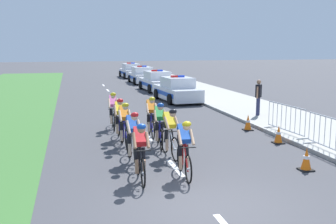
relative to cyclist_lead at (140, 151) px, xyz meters
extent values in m
plane|color=#424247|center=(1.13, -1.98, -0.79)|extent=(160.00, 160.00, 0.00)
cube|color=#A3A099|center=(7.73, 12.02, -0.73)|extent=(4.02, 60.00, 0.12)
cube|color=#9E9E99|center=(5.80, 12.02, -0.72)|extent=(0.16, 60.00, 0.13)
cube|color=white|center=(1.13, 0.85, -0.78)|extent=(0.14, 1.60, 0.01)
cube|color=white|center=(1.13, 4.85, -0.78)|extent=(0.14, 1.60, 0.01)
cube|color=white|center=(1.13, 8.85, -0.78)|extent=(0.14, 1.60, 0.01)
cube|color=white|center=(1.13, 12.85, -0.78)|extent=(0.14, 1.60, 0.01)
cube|color=white|center=(1.13, 16.85, -0.78)|extent=(0.14, 1.60, 0.01)
cube|color=white|center=(1.13, 20.85, -0.78)|extent=(0.14, 1.60, 0.01)
cube|color=white|center=(1.13, 24.85, -0.78)|extent=(0.14, 1.60, 0.01)
torus|color=black|center=(-0.02, -0.48, -0.42)|extent=(0.08, 0.73, 0.72)
cylinder|color=#99999E|center=(-0.02, -0.48, -0.42)|extent=(0.06, 0.06, 0.06)
torus|color=black|center=(0.02, 0.52, -0.42)|extent=(0.08, 0.73, 0.72)
cylinder|color=#99999E|center=(0.02, 0.52, -0.42)|extent=(0.06, 0.06, 0.06)
cylinder|color=black|center=(0.00, -0.03, 0.11)|extent=(0.06, 0.55, 0.04)
cylinder|color=black|center=(-0.01, -0.20, -0.21)|extent=(0.06, 0.48, 0.63)
cylinder|color=black|center=(0.01, 0.17, -0.19)|extent=(0.04, 0.04, 0.65)
cylinder|color=black|center=(-0.02, -0.38, 0.09)|extent=(0.42, 0.05, 0.03)
cube|color=black|center=(0.01, 0.17, 0.15)|extent=(0.11, 0.22, 0.05)
cube|color=red|center=(0.00, 0.05, 0.35)|extent=(0.30, 0.56, 0.45)
cube|color=black|center=(0.01, 0.16, 0.19)|extent=(0.29, 0.21, 0.18)
cylinder|color=black|center=(0.10, 0.11, -0.15)|extent=(0.12, 0.23, 0.40)
cylinder|color=#9E7051|center=(0.09, 0.03, -0.41)|extent=(0.10, 0.16, 0.36)
cylinder|color=black|center=(-0.08, 0.12, -0.15)|extent=(0.12, 0.17, 0.40)
cylinder|color=#9E7051|center=(-0.09, 0.04, -0.41)|extent=(0.10, 0.13, 0.36)
cylinder|color=#9E7051|center=(0.15, -0.17, 0.30)|extent=(0.09, 0.40, 0.35)
cylinder|color=#9E7051|center=(-0.17, -0.16, 0.30)|extent=(0.09, 0.40, 0.35)
sphere|color=#9E7051|center=(-0.01, -0.25, 0.59)|extent=(0.19, 0.19, 0.19)
ellipsoid|color=blue|center=(-0.01, -0.26, 0.66)|extent=(0.24, 0.32, 0.24)
torus|color=black|center=(1.12, -0.44, -0.42)|extent=(0.09, 0.73, 0.72)
cylinder|color=#99999E|center=(1.12, -0.44, -0.42)|extent=(0.06, 0.06, 0.06)
torus|color=black|center=(1.19, 0.56, -0.42)|extent=(0.09, 0.73, 0.72)
cylinder|color=#99999E|center=(1.19, 0.56, -0.42)|extent=(0.06, 0.06, 0.06)
cylinder|color=#B21919|center=(1.15, 0.01, 0.11)|extent=(0.07, 0.55, 0.04)
cylinder|color=#B21919|center=(1.14, -0.16, -0.21)|extent=(0.07, 0.48, 0.63)
cylinder|color=#B21919|center=(1.16, 0.21, -0.19)|extent=(0.04, 0.04, 0.65)
cylinder|color=black|center=(1.12, -0.34, 0.09)|extent=(0.42, 0.06, 0.03)
cube|color=black|center=(1.16, 0.21, 0.15)|extent=(0.11, 0.23, 0.05)
cube|color=blue|center=(1.15, 0.09, 0.35)|extent=(0.32, 0.56, 0.46)
cube|color=black|center=(1.16, 0.20, 0.19)|extent=(0.29, 0.22, 0.18)
cylinder|color=black|center=(1.25, 0.14, -0.15)|extent=(0.12, 0.23, 0.40)
cylinder|color=tan|center=(1.24, 0.06, -0.41)|extent=(0.10, 0.16, 0.36)
cylinder|color=black|center=(1.07, 0.16, -0.15)|extent=(0.12, 0.18, 0.40)
cylinder|color=tan|center=(1.06, 0.08, -0.41)|extent=(0.10, 0.13, 0.36)
cylinder|color=tan|center=(1.30, -0.14, 0.30)|extent=(0.10, 0.41, 0.35)
cylinder|color=tan|center=(0.98, -0.12, 0.30)|extent=(0.10, 0.41, 0.35)
sphere|color=tan|center=(1.13, -0.21, 0.59)|extent=(0.19, 0.19, 0.19)
ellipsoid|color=yellow|center=(1.13, -0.22, 0.66)|extent=(0.25, 0.33, 0.24)
torus|color=black|center=(0.10, 1.18, -0.42)|extent=(0.09, 0.73, 0.72)
cylinder|color=#99999E|center=(0.10, 1.18, -0.42)|extent=(0.06, 0.06, 0.06)
torus|color=black|center=(0.04, 2.18, -0.42)|extent=(0.09, 0.73, 0.72)
cylinder|color=#99999E|center=(0.04, 2.18, -0.42)|extent=(0.06, 0.06, 0.06)
cylinder|color=silver|center=(0.07, 1.63, 0.11)|extent=(0.07, 0.55, 0.04)
cylinder|color=silver|center=(0.09, 1.46, -0.21)|extent=(0.07, 0.48, 0.63)
cylinder|color=silver|center=(0.06, 1.83, -0.19)|extent=(0.04, 0.04, 0.65)
cylinder|color=black|center=(0.10, 1.28, 0.09)|extent=(0.42, 0.06, 0.03)
cube|color=black|center=(0.06, 1.83, 0.15)|extent=(0.11, 0.23, 0.05)
cube|color=blue|center=(0.07, 1.70, 0.35)|extent=(0.31, 0.56, 0.47)
cube|color=black|center=(0.06, 1.82, 0.19)|extent=(0.29, 0.22, 0.18)
cylinder|color=black|center=(0.15, 1.78, -0.15)|extent=(0.12, 0.23, 0.40)
cylinder|color=beige|center=(0.16, 1.70, -0.41)|extent=(0.10, 0.16, 0.36)
cylinder|color=black|center=(-0.02, 1.76, -0.15)|extent=(0.12, 0.18, 0.40)
cylinder|color=beige|center=(-0.02, 1.68, -0.41)|extent=(0.10, 0.13, 0.36)
cylinder|color=beige|center=(0.24, 1.50, 0.30)|extent=(0.10, 0.41, 0.35)
cylinder|color=beige|center=(-0.08, 1.48, 0.30)|extent=(0.10, 0.41, 0.35)
sphere|color=beige|center=(0.09, 1.41, 0.59)|extent=(0.19, 0.19, 0.19)
ellipsoid|color=red|center=(0.09, 1.40, 0.66)|extent=(0.25, 0.33, 0.24)
torus|color=black|center=(1.29, 1.46, -0.42)|extent=(0.10, 0.73, 0.72)
cylinder|color=#99999E|center=(1.29, 1.46, -0.42)|extent=(0.06, 0.06, 0.06)
torus|color=black|center=(1.21, 2.46, -0.42)|extent=(0.10, 0.73, 0.72)
cylinder|color=#99999E|center=(1.21, 2.46, -0.42)|extent=(0.06, 0.06, 0.06)
cylinder|color=white|center=(1.25, 1.91, 0.11)|extent=(0.08, 0.55, 0.04)
cylinder|color=white|center=(1.27, 1.74, -0.21)|extent=(0.08, 0.48, 0.63)
cylinder|color=white|center=(1.24, 2.11, -0.19)|extent=(0.04, 0.04, 0.65)
cylinder|color=black|center=(1.28, 1.56, 0.09)|extent=(0.42, 0.06, 0.03)
cube|color=black|center=(1.24, 2.11, 0.15)|extent=(0.12, 0.23, 0.05)
cube|color=yellow|center=(1.25, 1.99, 0.35)|extent=(0.32, 0.56, 0.47)
cube|color=black|center=(1.24, 2.10, 0.19)|extent=(0.30, 0.22, 0.18)
cylinder|color=black|center=(1.33, 2.06, -0.15)|extent=(0.13, 0.23, 0.40)
cylinder|color=tan|center=(1.34, 1.98, -0.41)|extent=(0.10, 0.16, 0.36)
cylinder|color=black|center=(1.15, 2.05, -0.15)|extent=(0.12, 0.18, 0.40)
cylinder|color=tan|center=(1.16, 1.97, -0.41)|extent=(0.10, 0.13, 0.36)
cylinder|color=tan|center=(1.42, 1.79, 0.30)|extent=(0.11, 0.41, 0.35)
cylinder|color=tan|center=(1.11, 1.76, 0.30)|extent=(0.11, 0.41, 0.35)
sphere|color=tan|center=(1.27, 1.69, 0.59)|extent=(0.19, 0.19, 0.19)
ellipsoid|color=black|center=(1.27, 1.68, 0.66)|extent=(0.25, 0.33, 0.24)
torus|color=black|center=(0.10, 3.07, -0.42)|extent=(0.07, 0.73, 0.72)
cylinder|color=#99999E|center=(0.10, 3.07, -0.42)|extent=(0.06, 0.06, 0.06)
torus|color=black|center=(0.06, 4.07, -0.42)|extent=(0.07, 0.73, 0.72)
cylinder|color=#99999E|center=(0.06, 4.07, -0.42)|extent=(0.06, 0.06, 0.06)
cylinder|color=#1E1E99|center=(0.08, 3.52, 0.11)|extent=(0.06, 0.55, 0.04)
cylinder|color=#1E1E99|center=(0.09, 3.34, -0.21)|extent=(0.06, 0.48, 0.63)
cylinder|color=#1E1E99|center=(0.07, 3.72, -0.19)|extent=(0.04, 0.04, 0.65)
cylinder|color=black|center=(0.10, 3.17, 0.09)|extent=(0.42, 0.04, 0.03)
cube|color=black|center=(0.07, 3.72, 0.15)|extent=(0.11, 0.22, 0.05)
cube|color=orange|center=(0.08, 3.59, 0.35)|extent=(0.30, 0.55, 0.46)
cube|color=black|center=(0.07, 3.71, 0.19)|extent=(0.29, 0.21, 0.18)
cylinder|color=black|center=(0.17, 3.66, -0.15)|extent=(0.12, 0.23, 0.40)
cylinder|color=beige|center=(0.17, 3.58, -0.41)|extent=(0.10, 0.16, 0.36)
cylinder|color=black|center=(-0.01, 3.66, -0.15)|extent=(0.12, 0.17, 0.40)
cylinder|color=beige|center=(-0.01, 3.58, -0.41)|extent=(0.09, 0.13, 0.36)
cylinder|color=beige|center=(0.25, 3.39, 0.30)|extent=(0.09, 0.40, 0.35)
cylinder|color=beige|center=(-0.07, 3.37, 0.30)|extent=(0.09, 0.40, 0.35)
sphere|color=beige|center=(0.09, 3.29, 0.59)|extent=(0.19, 0.19, 0.19)
ellipsoid|color=yellow|center=(0.09, 3.28, 0.66)|extent=(0.24, 0.32, 0.24)
torus|color=black|center=(1.17, 2.75, -0.42)|extent=(0.12, 0.72, 0.72)
cylinder|color=#99999E|center=(1.17, 2.75, -0.42)|extent=(0.07, 0.07, 0.06)
torus|color=black|center=(1.27, 3.75, -0.42)|extent=(0.12, 0.72, 0.72)
cylinder|color=#99999E|center=(1.27, 3.75, -0.42)|extent=(0.07, 0.07, 0.06)
cylinder|color=#1E1E99|center=(1.21, 3.20, 0.11)|extent=(0.10, 0.55, 0.04)
cylinder|color=#1E1E99|center=(1.20, 3.03, -0.21)|extent=(0.09, 0.48, 0.63)
cylinder|color=#1E1E99|center=(1.24, 3.40, -0.19)|extent=(0.04, 0.04, 0.65)
cylinder|color=black|center=(1.18, 2.85, 0.09)|extent=(0.42, 0.07, 0.03)
cube|color=black|center=(1.24, 3.40, 0.15)|extent=(0.12, 0.23, 0.05)
cube|color=green|center=(1.22, 3.27, 0.35)|extent=(0.34, 0.58, 0.44)
cube|color=black|center=(1.24, 3.39, 0.19)|extent=(0.30, 0.23, 0.18)
cylinder|color=black|center=(1.32, 3.33, -0.15)|extent=(0.13, 0.23, 0.40)
cylinder|color=tan|center=(1.31, 3.25, -0.41)|extent=(0.11, 0.16, 0.36)
cylinder|color=black|center=(1.14, 3.35, -0.15)|extent=(0.13, 0.18, 0.40)
cylinder|color=tan|center=(1.13, 3.27, -0.41)|extent=(0.10, 0.13, 0.36)
cylinder|color=tan|center=(1.36, 3.04, 0.30)|extent=(0.12, 0.41, 0.35)
cylinder|color=tan|center=(1.04, 3.08, 0.30)|extent=(0.12, 0.41, 0.35)
sphere|color=tan|center=(1.19, 2.98, 0.59)|extent=(0.19, 0.19, 0.19)
ellipsoid|color=blue|center=(1.19, 2.97, 0.66)|extent=(0.26, 0.34, 0.24)
torus|color=black|center=(0.05, 4.17, -0.42)|extent=(0.06, 0.72, 0.72)
cylinder|color=#99999E|center=(0.05, 4.17, -0.42)|extent=(0.06, 0.06, 0.06)
torus|color=black|center=(0.07, 5.17, -0.42)|extent=(0.06, 0.72, 0.72)
cylinder|color=#99999E|center=(0.07, 5.17, -0.42)|extent=(0.06, 0.06, 0.06)
cylinder|color=#1E1E99|center=(0.06, 4.62, 0.11)|extent=(0.05, 0.55, 0.04)
cylinder|color=#1E1E99|center=(0.05, 4.45, -0.21)|extent=(0.05, 0.48, 0.63)
cylinder|color=#1E1E99|center=(0.06, 4.82, -0.19)|extent=(0.04, 0.04, 0.65)
cylinder|color=black|center=(0.05, 4.27, 0.09)|extent=(0.42, 0.04, 0.03)
cube|color=black|center=(0.06, 4.82, 0.15)|extent=(0.10, 0.22, 0.05)
cube|color=yellow|center=(0.06, 4.70, 0.35)|extent=(0.29, 0.56, 0.44)
cube|color=black|center=(0.06, 4.81, 0.19)|extent=(0.28, 0.21, 0.18)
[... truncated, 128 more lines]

